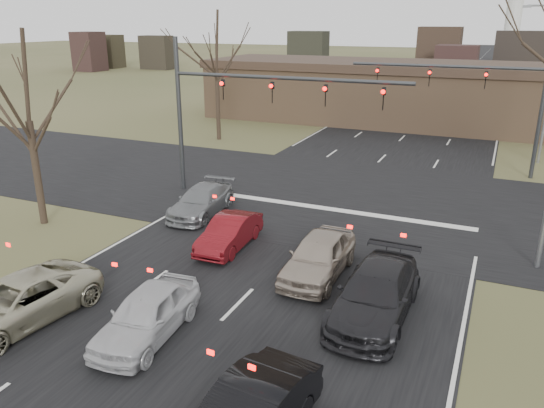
{
  "coord_description": "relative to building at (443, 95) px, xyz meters",
  "views": [
    {
      "loc": [
        7.16,
        -10.47,
        8.77
      ],
      "look_at": [
        -0.69,
        7.34,
        2.0
      ],
      "focal_mm": 35.0,
      "sensor_mm": 36.0,
      "label": 1
    }
  ],
  "objects": [
    {
      "name": "ground",
      "position": [
        -2.0,
        -38.0,
        -2.67
      ],
      "size": [
        360.0,
        360.0,
        0.0
      ],
      "primitive_type": "plane",
      "color": "#444927",
      "rests_on": "ground"
    },
    {
      "name": "mast_arm_near",
      "position": [
        -7.23,
        -25.0,
        2.41
      ],
      "size": [
        12.12,
        0.24,
        8.0
      ],
      "color": "#383A3D",
      "rests_on": "ground"
    },
    {
      "name": "car_silver_ahead",
      "position": [
        -0.29,
        -31.95,
        -1.89
      ],
      "size": [
        1.84,
        4.56,
        1.55
      ],
      "primitive_type": "imported",
      "rotation": [
        0.0,
        0.0,
        0.0
      ],
      "color": "#A89988",
      "rests_on": "ground"
    },
    {
      "name": "road_cross",
      "position": [
        -2.0,
        -23.0,
        -2.65
      ],
      "size": [
        200.0,
        14.0,
        0.02
      ],
      "primitive_type": "cube",
      "color": "black",
      "rests_on": "ground"
    },
    {
      "name": "car_white_sedan",
      "position": [
        -3.57,
        -37.65,
        -1.94
      ],
      "size": [
        2.07,
        4.37,
        1.44
      ],
      "primitive_type": "imported",
      "rotation": [
        0.0,
        0.0,
        0.09
      ],
      "color": "#BDBEC0",
      "rests_on": "ground"
    },
    {
      "name": "car_grey_ahead",
      "position": [
        -7.48,
        -28.1,
        -2.0
      ],
      "size": [
        2.2,
        4.7,
        1.33
      ],
      "primitive_type": "imported",
      "rotation": [
        0.0,
        0.0,
        0.08
      ],
      "color": "slate",
      "rests_on": "ground"
    },
    {
      "name": "car_charcoal_sedan",
      "position": [
        2.23,
        -33.88,
        -1.9
      ],
      "size": [
        2.21,
        5.32,
        1.54
      ],
      "primitive_type": "imported",
      "rotation": [
        0.0,
        0.0,
        -0.01
      ],
      "color": "black",
      "rests_on": "ground"
    },
    {
      "name": "tree_left_near",
      "position": [
        -13.5,
        -32.0,
        3.9
      ],
      "size": [
        5.1,
        5.1,
        8.5
      ],
      "color": "black",
      "rests_on": "ground"
    },
    {
      "name": "car_red_ahead",
      "position": [
        -4.41,
        -31.03,
        -2.02
      ],
      "size": [
        1.54,
        3.98,
        1.29
      ],
      "primitive_type": "imported",
      "rotation": [
        0.0,
        0.0,
        0.04
      ],
      "color": "maroon",
      "rests_on": "ground"
    },
    {
      "name": "car_silver_suv",
      "position": [
        -7.62,
        -38.61,
        -1.96
      ],
      "size": [
        3.01,
        5.37,
        1.42
      ],
      "primitive_type": "imported",
      "rotation": [
        0.0,
        0.0,
        -0.13
      ],
      "color": "#B4AF91",
      "rests_on": "ground"
    },
    {
      "name": "mast_arm_far",
      "position": [
        4.18,
        -15.0,
        2.35
      ],
      "size": [
        11.12,
        0.24,
        8.0
      ],
      "color": "#383A3D",
      "rests_on": "ground"
    },
    {
      "name": "road_main",
      "position": [
        -2.0,
        22.0,
        -2.66
      ],
      "size": [
        14.0,
        300.0,
        0.02
      ],
      "primitive_type": "cube",
      "color": "black",
      "rests_on": "ground"
    },
    {
      "name": "tree_left_far",
      "position": [
        -15.0,
        -13.0,
        4.68
      ],
      "size": [
        5.7,
        5.7,
        9.5
      ],
      "color": "black",
      "rests_on": "ground"
    },
    {
      "name": "building",
      "position": [
        0.0,
        0.0,
        0.0
      ],
      "size": [
        42.4,
        10.4,
        5.3
      ],
      "color": "#846347",
      "rests_on": "ground"
    }
  ]
}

